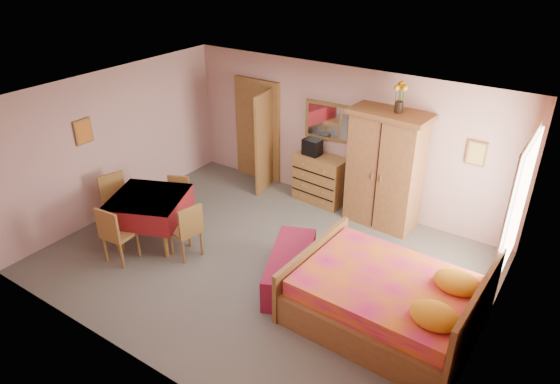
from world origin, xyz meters
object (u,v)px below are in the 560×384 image
Objects in this scene: dining_table at (151,219)px; sunflower_vase at (400,97)px; bed at (386,287)px; wardrobe at (385,170)px; floor_lamp at (355,160)px; bench at (290,268)px; wall_mirror at (328,121)px; chair_south at (120,233)px; chest_of_drawers at (320,179)px; stereo at (312,147)px; chair_north at (176,202)px; chair_east at (185,229)px; chair_west at (118,203)px.

sunflower_vase is at bearing 41.70° from dining_table.
wardrobe is at bearing 117.03° from bed.
floor_lamp is 3.10m from bed.
wall_mirror is at bearing 108.92° from bench.
wall_mirror is at bearing 61.64° from dining_table.
wall_mirror reaches higher than chair_south.
wall_mirror is 0.94× the size of chair_south.
chair_south is (-1.61, -3.44, 0.02)m from chest_of_drawers.
sunflower_vase is 0.33× the size of bench.
chair_north is at bearing -124.44° from stereo.
wall_mirror is 0.39× the size of bed.
chair_north is 0.91× the size of chair_east.
sunflower_vase reaches higher than dining_table.
bench is (-1.47, -0.02, -0.30)m from bed.
wardrobe is at bearing -3.31° from stereo.
chest_of_drawers is 2.90m from chair_east.
floor_lamp is 2.08× the size of chair_east.
chair_west is (-2.38, -2.81, 0.03)m from chest_of_drawers.
chair_north is (-3.08, -2.07, -1.89)m from sunflower_vase.
stereo is at bearing 177.44° from sunflower_vase.
chair_east is at bearing 119.62° from chair_north.
sunflower_vase is at bearing 1.31° from chest_of_drawers.
wardrobe is at bearing 80.66° from bench.
chair_south is at bearing -118.70° from wall_mirror.
bench is 1.31× the size of dining_table.
wardrobe is 2.51m from bench.
chair_west is at bearing -139.54° from wardrobe.
chair_north is (-2.31, -2.25, -0.55)m from floor_lamp.
chair_west is at bearing -125.45° from chest_of_drawers.
bed is 4.02m from dining_table.
stereo is 2.80m from bench.
wardrobe is 4.61m from chair_west.
chair_south is (-1.42, -3.42, -0.59)m from stereo.
chest_of_drawers is 1.04× the size of chair_east.
chair_north reaches higher than dining_table.
wardrobe reaches higher than chair_south.
chair_west is at bearing -178.33° from dining_table.
chair_south is 1.28m from chair_north.
stereo is 3.57m from bed.
chair_south reaches higher than dining_table.
wardrobe is 1.81× the size of dining_table.
bench is at bearing 150.65° from chair_north.
wall_mirror is at bearing 49.87° from stereo.
chest_of_drawers is 0.47× the size of wardrobe.
stereo reaches higher than bench.
chest_of_drawers is at bearing 176.55° from sunflower_vase.
wall_mirror is at bearing 61.74° from chair_south.
chair_east is at bearing 109.51° from chair_west.
bed reaches higher than chair_north.
floor_lamp is at bearing 167.14° from wardrobe.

